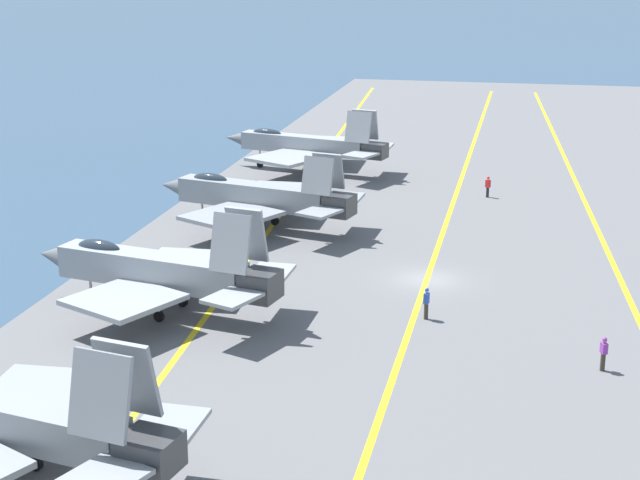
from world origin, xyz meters
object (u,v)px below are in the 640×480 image
at_px(parked_jet_second, 157,270).
at_px(parked_jet_third, 257,196).
at_px(parked_jet_fourth, 307,145).
at_px(crew_blue_vest, 426,302).
at_px(crew_red_vest, 488,186).
at_px(crew_purple_vest, 604,352).

xyz_separation_m(parked_jet_second, parked_jet_third, (17.97, -0.75, -0.06)).
relative_size(parked_jet_fourth, crew_blue_vest, 8.84).
relative_size(crew_blue_vest, crew_red_vest, 1.05).
bearing_deg(crew_purple_vest, parked_jet_third, 48.16).
height_order(crew_blue_vest, crew_red_vest, crew_blue_vest).
bearing_deg(crew_red_vest, parked_jet_second, 151.36).
bearing_deg(parked_jet_third, crew_red_vest, -51.16).
bearing_deg(crew_purple_vest, crew_blue_vest, 60.93).
xyz_separation_m(parked_jet_second, crew_blue_vest, (2.09, -15.00, -1.48)).
height_order(parked_jet_second, crew_red_vest, parked_jet_second).
height_order(parked_jet_third, parked_jet_fourth, parked_jet_fourth).
xyz_separation_m(parked_jet_second, parked_jet_fourth, (37.09, -0.15, 0.04)).
bearing_deg(parked_jet_fourth, crew_purple_vest, -149.05).
relative_size(parked_jet_fourth, crew_purple_vest, 9.27).
relative_size(crew_blue_vest, crew_purple_vest, 1.05).
distance_m(crew_blue_vest, crew_purple_vest, 10.55).
relative_size(parked_jet_third, crew_purple_vest, 9.06).
xyz_separation_m(parked_jet_third, crew_red_vest, (13.03, -16.18, -1.46)).
bearing_deg(crew_blue_vest, crew_purple_vest, -119.07).
bearing_deg(crew_purple_vest, parked_jet_second, 82.85).
height_order(parked_jet_third, crew_red_vest, parked_jet_third).
distance_m(parked_jet_third, crew_red_vest, 20.82).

